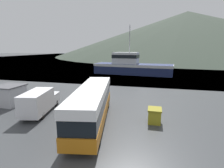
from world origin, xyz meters
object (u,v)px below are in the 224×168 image
Objects in this scene: delivery_van at (40,101)px; fishing_boat at (131,66)px; tour_bus at (92,103)px; dock_kiosk at (10,95)px; storage_bin at (155,115)px.

fishing_boat is at bearing 67.78° from delivery_van.
tour_bus is 1.83× the size of delivery_van.
tour_bus is 6.18m from delivery_van.
delivery_van is at bearing 161.76° from tour_bus.
fishing_boat is 6.78× the size of dock_kiosk.
fishing_boat is at bearing 80.56° from tour_bus.
delivery_van reaches higher than dock_kiosk.
dock_kiosk is (-5.22, 1.56, -0.10)m from delivery_van.
storage_bin is (5.53, 1.21, -1.15)m from tour_bus.
fishing_boat is (-0.62, 31.32, 0.27)m from tour_bus.
tour_bus is at bearing -19.70° from delivery_van.
delivery_van is 4.40× the size of storage_bin.
delivery_van is at bearing -16.66° from dock_kiosk.
tour_bus is at bearing 7.20° from fishing_boat.
fishing_boat reaches higher than dock_kiosk.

